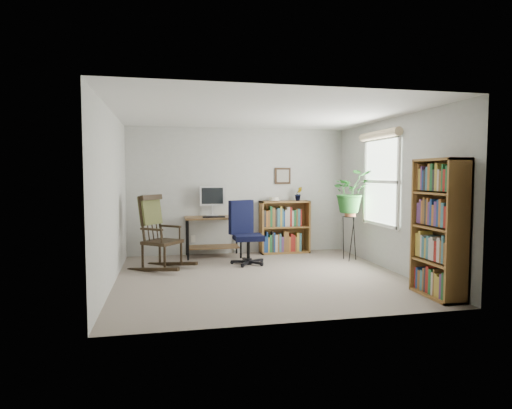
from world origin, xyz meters
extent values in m
cube|color=gray|center=(0.00, 0.00, 0.00)|extent=(4.20, 4.00, 0.00)
cube|color=white|center=(0.00, 0.00, 2.40)|extent=(4.20, 4.00, 0.00)
cube|color=#B6B7B2|center=(0.00, 2.00, 1.20)|extent=(4.20, 0.00, 2.40)
cube|color=#B6B7B2|center=(0.00, -2.00, 1.20)|extent=(4.20, 0.00, 2.40)
cube|color=#B6B7B2|center=(-2.10, 0.00, 1.20)|extent=(0.00, 4.00, 2.40)
cube|color=#B6B7B2|center=(2.10, 0.00, 1.20)|extent=(0.00, 4.00, 2.40)
cube|color=black|center=(-0.53, 1.58, 0.75)|extent=(0.40, 0.15, 0.02)
imported|color=#216022|center=(1.80, 0.89, 1.58)|extent=(1.69, 1.88, 1.47)
imported|color=#216022|center=(1.14, 1.83, 1.06)|extent=(0.13, 0.24, 0.11)
camera|label=1|loc=(-1.36, -6.12, 1.52)|focal=30.00mm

